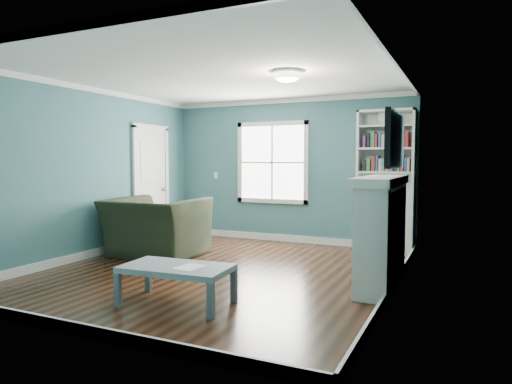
% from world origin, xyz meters
% --- Properties ---
extents(floor, '(5.00, 5.00, 0.00)m').
position_xyz_m(floor, '(0.00, 0.00, 0.00)').
color(floor, black).
rests_on(floor, ground).
extents(room_walls, '(5.00, 5.00, 5.00)m').
position_xyz_m(room_walls, '(0.00, 0.00, 1.58)').
color(room_walls, '#39747A').
rests_on(room_walls, ground).
extents(trim, '(4.50, 5.00, 2.60)m').
position_xyz_m(trim, '(0.00, 0.00, 1.24)').
color(trim, white).
rests_on(trim, ground).
extents(window, '(1.40, 0.06, 1.50)m').
position_xyz_m(window, '(-0.30, 2.49, 1.45)').
color(window, white).
rests_on(window, room_walls).
extents(bookshelf, '(0.90, 0.35, 2.31)m').
position_xyz_m(bookshelf, '(1.77, 2.30, 0.92)').
color(bookshelf, silver).
rests_on(bookshelf, ground).
extents(fireplace, '(0.44, 1.58, 1.30)m').
position_xyz_m(fireplace, '(2.08, 0.20, 0.64)').
color(fireplace, black).
rests_on(fireplace, ground).
extents(tv, '(0.06, 1.10, 0.65)m').
position_xyz_m(tv, '(2.20, 0.20, 1.72)').
color(tv, black).
rests_on(tv, fireplace).
extents(door, '(0.12, 0.98, 2.17)m').
position_xyz_m(door, '(-2.22, 1.40, 1.07)').
color(door, silver).
rests_on(door, ground).
extents(ceiling_fixture, '(0.38, 0.38, 0.15)m').
position_xyz_m(ceiling_fixture, '(0.90, 0.10, 2.55)').
color(ceiling_fixture, white).
rests_on(ceiling_fixture, room_walls).
extents(light_switch, '(0.08, 0.01, 0.12)m').
position_xyz_m(light_switch, '(-1.50, 2.48, 1.20)').
color(light_switch, white).
rests_on(light_switch, room_walls).
extents(recliner, '(1.39, 0.92, 1.21)m').
position_xyz_m(recliner, '(-1.42, 0.46, 0.60)').
color(recliner, '#222D1C').
rests_on(recliner, ground).
extents(coffee_table, '(1.16, 0.69, 0.41)m').
position_xyz_m(coffee_table, '(0.27, -1.41, 0.35)').
color(coffee_table, '#474F55').
rests_on(coffee_table, ground).
extents(paper_sheet, '(0.27, 0.32, 0.00)m').
position_xyz_m(paper_sheet, '(0.44, -1.42, 0.41)').
color(paper_sheet, white).
rests_on(paper_sheet, coffee_table).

